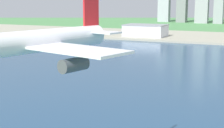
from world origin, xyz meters
TOP-DOWN VIEW (x-y plane):
  - ground_plane at (0.00, 300.00)m, footprint 2400.00×2400.00m
  - water_bay at (0.00, 240.00)m, footprint 840.00×360.00m
  - industrial_pier at (0.00, 490.00)m, footprint 840.00×140.00m
  - airplane_landing at (33.20, 86.29)m, footprint 43.76×46.68m
  - warehouse_main at (-71.08, 455.19)m, footprint 53.18×35.80m

SIDE VIEW (x-z plane):
  - ground_plane at x=0.00m, z-range 0.00..0.00m
  - water_bay at x=0.00m, z-range 0.00..0.15m
  - industrial_pier at x=0.00m, z-range 0.00..2.50m
  - warehouse_main at x=-71.08m, z-range 2.52..17.92m
  - airplane_landing at x=33.20m, z-range 31.80..47.20m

